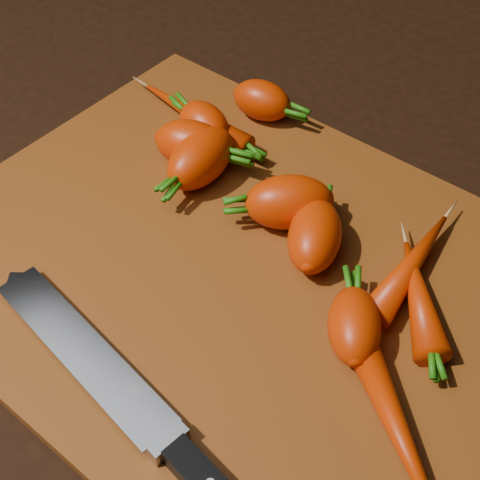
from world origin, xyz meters
The scene contains 14 objects.
ground centered at (0.00, 0.00, -0.01)m, with size 2.00×2.00×0.01m, color black.
cutting_board centered at (0.00, 0.00, 0.01)m, with size 0.50×0.40×0.01m, color brown.
carrot_0 centered at (-0.11, 0.07, 0.03)m, with size 0.07×0.05×0.05m, color red.
carrot_1 centered at (-0.12, 0.10, 0.03)m, with size 0.06×0.04×0.04m, color red.
carrot_2 centered at (-0.09, 0.06, 0.04)m, with size 0.08×0.05×0.05m, color red.
carrot_3 centered at (0.05, 0.05, 0.03)m, with size 0.07×0.04×0.04m, color red.
carrot_4 centered at (0.01, 0.07, 0.04)m, with size 0.08×0.05×0.05m, color red.
carrot_5 centered at (-0.10, 0.17, 0.03)m, with size 0.06×0.04×0.04m, color red.
carrot_6 centered at (0.12, 0.00, 0.03)m, with size 0.07×0.04×0.04m, color red.
carrot_7 centered at (0.12, 0.08, 0.03)m, with size 0.13×0.03×0.03m, color red.
carrot_8 centered at (0.18, -0.05, 0.02)m, with size 0.14×0.03×0.03m, color red.
carrot_9 centered at (0.14, 0.05, 0.03)m, with size 0.11×0.03×0.03m, color red.
carrot_10 centered at (-0.14, 0.12, 0.02)m, with size 0.14×0.03×0.03m, color red.
knife centered at (-0.01, -0.14, 0.02)m, with size 0.30×0.07×0.02m.
Camera 1 is at (0.23, -0.27, 0.43)m, focal length 50.00 mm.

